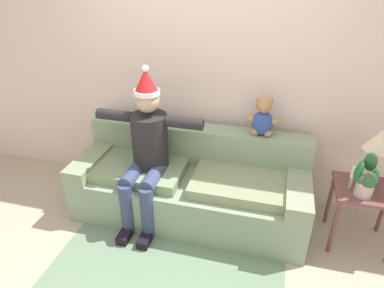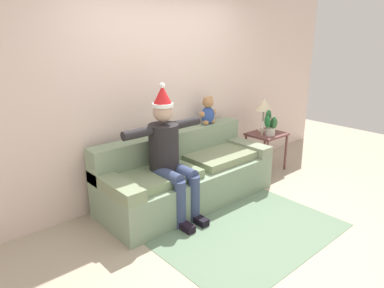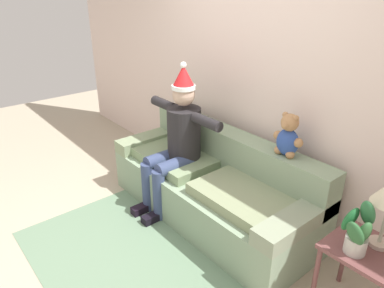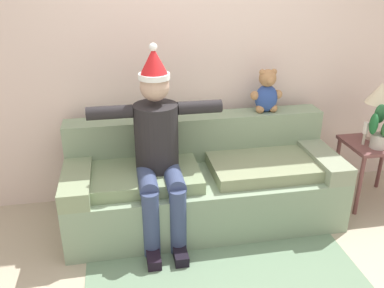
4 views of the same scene
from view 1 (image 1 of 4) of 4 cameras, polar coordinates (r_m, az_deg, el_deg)
name	(u,v)px [view 1 (image 1 of 4)]	position (r m, az deg, el deg)	size (l,w,h in m)	color
back_wall	(205,69)	(3.41, 2.13, 12.56)	(7.00, 0.10, 2.70)	beige
couch	(191,184)	(3.40, -0.16, -6.69)	(2.24, 0.87, 0.83)	gray
person_seated	(146,148)	(3.14, -7.68, -0.69)	(1.02, 0.77, 1.51)	black
teddy_bear	(263,118)	(3.21, 11.86, 4.28)	(0.29, 0.17, 0.38)	#2D4A98
side_table	(365,198)	(3.30, 27.16, -8.12)	(0.53, 0.46, 0.58)	brown
table_lamp	(380,143)	(3.14, 29.04, 0.17)	(0.24, 0.24, 0.51)	#C1AB9B
potted_plant	(367,178)	(3.07, 27.37, -5.18)	(0.22, 0.22, 0.38)	#BAB6AA
candle_tall	(353,175)	(3.13, 25.49, -4.71)	(0.04, 0.04, 0.21)	beige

